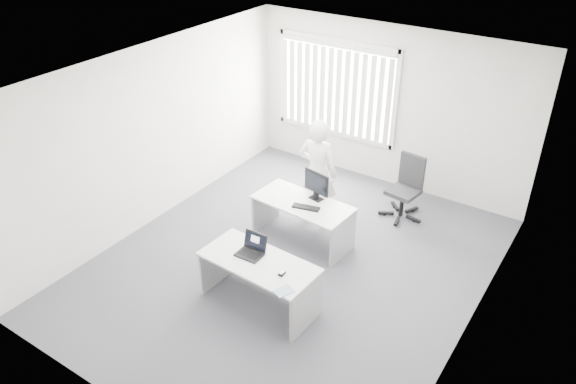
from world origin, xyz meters
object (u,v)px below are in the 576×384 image
Objects in this scene: desk_near at (259,273)px; monitor at (316,186)px; office_chair at (404,198)px; person at (318,173)px; laptop at (249,247)px; desk_far at (303,213)px.

desk_near is 3.47× the size of monitor.
person reaches higher than office_chair.
office_chair is 1.53m from person.
laptop is (-0.85, -2.99, 0.49)m from office_chair.
monitor is (0.11, 0.19, 0.41)m from desk_far.
laptop is (-0.17, 0.03, 0.32)m from desk_near.
desk_far is (-0.30, 1.51, -0.01)m from desk_near.
office_chair is (0.68, 3.02, -0.17)m from desk_near.
laptop is at bearing 91.59° from person.
desk_near is 2.17m from person.
office_chair is 0.59× the size of person.
office_chair is 2.33× the size of monitor.
person reaches higher than desk_near.
monitor is at bearing 99.49° from desk_near.
desk_far is 0.71m from person.
monitor is (-0.19, 1.70, 0.40)m from desk_near.
monitor is (-0.02, 1.68, 0.08)m from laptop.
person is 5.27× the size of laptop.
laptop is 0.75× the size of monitor.
person is at bearing 103.97° from desk_near.
monitor reaches higher than desk_far.
office_chair reaches higher than desk_near.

